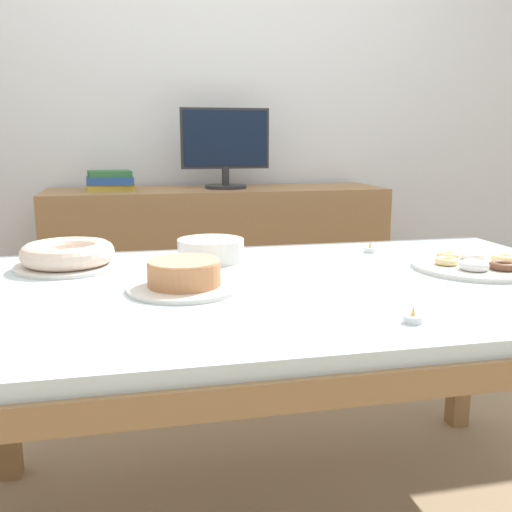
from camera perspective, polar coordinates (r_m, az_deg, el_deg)
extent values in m
cube|color=silver|center=(3.06, -4.85, 14.47)|extent=(8.00, 0.10, 2.60)
cube|color=silver|center=(1.55, 3.40, -3.24)|extent=(1.81, 1.07, 0.04)
cube|color=olive|center=(1.11, 10.68, -12.19)|extent=(1.84, 0.08, 0.06)
cube|color=olive|center=(2.04, -0.50, -0.96)|extent=(1.84, 0.08, 0.06)
cube|color=olive|center=(2.13, -23.98, -11.27)|extent=(0.07, 0.07, 0.71)
cube|color=olive|center=(2.44, 19.93, -8.05)|extent=(0.07, 0.07, 0.71)
cube|color=olive|center=(2.85, -3.75, -2.43)|extent=(1.61, 0.44, 0.91)
cylinder|color=#262628|center=(2.78, -3.05, 6.94)|extent=(0.20, 0.20, 0.02)
cylinder|color=#262628|center=(2.77, -3.07, 8.03)|extent=(0.04, 0.04, 0.09)
cube|color=#262628|center=(2.77, -3.11, 11.65)|extent=(0.42, 0.02, 0.28)
cube|color=black|center=(2.76, -3.06, 11.65)|extent=(0.40, 0.00, 0.26)
cube|color=#B29933|center=(2.74, -14.37, 6.67)|extent=(0.23, 0.18, 0.03)
cube|color=#23478C|center=(2.74, -14.40, 7.33)|extent=(0.22, 0.18, 0.03)
cube|color=#2D6638|center=(2.74, -14.43, 7.98)|extent=(0.21, 0.17, 0.03)
cylinder|color=silver|center=(1.48, -7.16, -3.12)|extent=(0.29, 0.29, 0.01)
cylinder|color=#BC7A4C|center=(1.47, -7.20, -1.77)|extent=(0.19, 0.19, 0.06)
cylinder|color=#EDA16C|center=(1.46, -7.23, -0.51)|extent=(0.18, 0.18, 0.01)
cylinder|color=silver|center=(1.80, -18.23, -0.94)|extent=(0.31, 0.31, 0.01)
torus|color=beige|center=(1.79, -18.31, 0.27)|extent=(0.27, 0.27, 0.07)
cylinder|color=silver|center=(1.82, 21.15, -0.99)|extent=(0.37, 0.37, 0.01)
torus|color=#EAD184|center=(1.87, 23.64, -0.26)|extent=(0.08, 0.08, 0.03)
torus|color=white|center=(1.88, 20.87, 0.02)|extent=(0.07, 0.07, 0.02)
torus|color=#EAD184|center=(1.86, 18.62, 0.05)|extent=(0.07, 0.07, 0.02)
torus|color=#EAD184|center=(1.78, 18.50, -0.49)|extent=(0.07, 0.07, 0.02)
torus|color=white|center=(1.73, 20.97, -0.88)|extent=(0.08, 0.08, 0.03)
torus|color=brown|center=(1.77, 23.51, -0.91)|extent=(0.08, 0.08, 0.02)
cylinder|color=silver|center=(1.81, -4.53, -0.32)|extent=(0.21, 0.21, 0.01)
cylinder|color=silver|center=(1.81, -4.53, -0.01)|extent=(0.21, 0.21, 0.01)
cylinder|color=silver|center=(1.81, -4.54, 0.30)|extent=(0.21, 0.21, 0.01)
cylinder|color=silver|center=(1.81, -4.54, 0.61)|extent=(0.21, 0.21, 0.01)
cylinder|color=silver|center=(1.81, -4.55, 0.92)|extent=(0.21, 0.21, 0.01)
cylinder|color=silver|center=(1.80, -4.55, 1.23)|extent=(0.21, 0.21, 0.01)
cylinder|color=silver|center=(1.80, -4.56, 1.55)|extent=(0.21, 0.21, 0.01)
cylinder|color=silver|center=(1.25, 15.40, -6.10)|extent=(0.04, 0.04, 0.02)
cylinder|color=white|center=(1.25, 15.41, -5.84)|extent=(0.03, 0.03, 0.00)
cone|color=#F9B74C|center=(1.24, 15.44, -5.27)|extent=(0.01, 0.01, 0.02)
cylinder|color=silver|center=(1.98, 11.32, 0.60)|extent=(0.04, 0.04, 0.02)
cylinder|color=white|center=(1.98, 11.33, 0.77)|extent=(0.03, 0.03, 0.00)
cone|color=#F9B74C|center=(1.98, 11.34, 1.14)|extent=(0.01, 0.01, 0.02)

